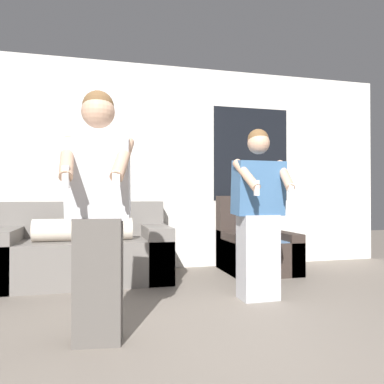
# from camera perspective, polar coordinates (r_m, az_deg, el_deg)

# --- Properties ---
(ground_plane) EXTENTS (14.00, 14.00, 0.00)m
(ground_plane) POSITION_cam_1_polar(r_m,az_deg,el_deg) (2.32, 10.74, -25.01)
(ground_plane) COLOR slate
(wall_back) EXTENTS (6.41, 0.07, 2.70)m
(wall_back) POSITION_cam_1_polar(r_m,az_deg,el_deg) (5.02, -3.85, 3.89)
(wall_back) COLOR silver
(wall_back) RESTS_ON ground_plane
(couch) EXTENTS (1.90, 0.95, 0.89)m
(couch) POSITION_cam_1_polar(r_m,az_deg,el_deg) (4.45, -16.13, -8.80)
(couch) COLOR slate
(couch) RESTS_ON ground_plane
(armchair) EXTENTS (0.82, 0.88, 0.96)m
(armchair) POSITION_cam_1_polar(r_m,az_deg,el_deg) (4.90, 9.71, -8.35)
(armchair) COLOR #332823
(armchair) RESTS_ON ground_plane
(person_left) EXTENTS (0.47, 0.54, 1.65)m
(person_left) POSITION_cam_1_polar(r_m,az_deg,el_deg) (2.52, -14.09, -3.35)
(person_left) COLOR #56514C
(person_left) RESTS_ON ground_plane
(person_right) EXTENTS (0.52, 0.47, 1.58)m
(person_right) POSITION_cam_1_polar(r_m,az_deg,el_deg) (3.54, 10.09, -3.39)
(person_right) COLOR #B2B2B7
(person_right) RESTS_ON ground_plane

